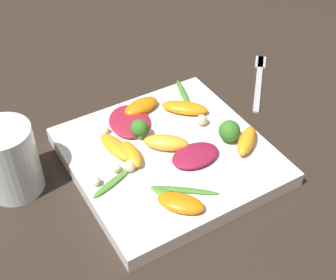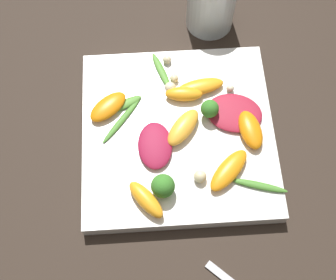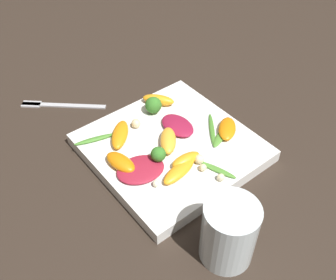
% 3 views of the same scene
% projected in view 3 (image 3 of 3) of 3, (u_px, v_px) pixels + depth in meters
% --- Properties ---
extents(ground_plane, '(2.40, 2.40, 0.00)m').
position_uv_depth(ground_plane, '(171.00, 152.00, 0.77)').
color(ground_plane, '#2D231C').
extents(plate, '(0.29, 0.29, 0.03)m').
position_uv_depth(plate, '(171.00, 148.00, 0.76)').
color(plate, white).
rests_on(plate, ground_plane).
extents(drinking_glass, '(0.08, 0.08, 0.11)m').
position_uv_depth(drinking_glass, '(229.00, 232.00, 0.58)').
color(drinking_glass, silver).
rests_on(drinking_glass, ground_plane).
extents(fork, '(0.15, 0.14, 0.01)m').
position_uv_depth(fork, '(54.00, 104.00, 0.88)').
color(fork, '#B2B2B7').
rests_on(fork, ground_plane).
extents(radicchio_leaf_0, '(0.10, 0.09, 0.01)m').
position_uv_depth(radicchio_leaf_0, '(140.00, 169.00, 0.70)').
color(radicchio_leaf_0, maroon).
rests_on(radicchio_leaf_0, plate).
extents(radicchio_leaf_1, '(0.05, 0.08, 0.01)m').
position_uv_depth(radicchio_leaf_1, '(178.00, 125.00, 0.78)').
color(radicchio_leaf_1, maroon).
rests_on(radicchio_leaf_1, plate).
extents(orange_segment_0, '(0.06, 0.07, 0.02)m').
position_uv_depth(orange_segment_0, '(158.00, 100.00, 0.83)').
color(orange_segment_0, orange).
rests_on(orange_segment_0, plate).
extents(orange_segment_1, '(0.06, 0.03, 0.02)m').
position_uv_depth(orange_segment_1, '(186.00, 160.00, 0.71)').
color(orange_segment_1, orange).
rests_on(orange_segment_1, plate).
extents(orange_segment_2, '(0.08, 0.08, 0.02)m').
position_uv_depth(orange_segment_2, '(120.00, 134.00, 0.76)').
color(orange_segment_2, orange).
rests_on(orange_segment_2, plate).
extents(orange_segment_3, '(0.04, 0.07, 0.02)m').
position_uv_depth(orange_segment_3, '(121.00, 162.00, 0.71)').
color(orange_segment_3, orange).
rests_on(orange_segment_3, plate).
extents(orange_segment_4, '(0.08, 0.04, 0.02)m').
position_uv_depth(orange_segment_4, '(179.00, 171.00, 0.69)').
color(orange_segment_4, orange).
rests_on(orange_segment_4, plate).
extents(orange_segment_5, '(0.07, 0.07, 0.02)m').
position_uv_depth(orange_segment_5, '(169.00, 141.00, 0.74)').
color(orange_segment_5, '#FCAD33').
rests_on(orange_segment_5, plate).
extents(orange_segment_6, '(0.07, 0.07, 0.02)m').
position_uv_depth(orange_segment_6, '(227.00, 129.00, 0.77)').
color(orange_segment_6, orange).
rests_on(orange_segment_6, plate).
extents(broccoli_floret_0, '(0.03, 0.03, 0.04)m').
position_uv_depth(broccoli_floret_0, '(153.00, 105.00, 0.81)').
color(broccoli_floret_0, '#84AD5B').
rests_on(broccoli_floret_0, plate).
extents(broccoli_floret_1, '(0.03, 0.03, 0.03)m').
position_uv_depth(broccoli_floret_1, '(158.00, 155.00, 0.71)').
color(broccoli_floret_1, '#84AD5B').
rests_on(broccoli_floret_1, plate).
extents(arugula_sprig_0, '(0.07, 0.08, 0.00)m').
position_uv_depth(arugula_sprig_0, '(212.00, 129.00, 0.78)').
color(arugula_sprig_0, '#47842D').
rests_on(arugula_sprig_0, plate).
extents(arugula_sprig_1, '(0.08, 0.03, 0.01)m').
position_uv_depth(arugula_sprig_1, '(95.00, 139.00, 0.76)').
color(arugula_sprig_1, '#47842D').
rests_on(arugula_sprig_1, plate).
extents(arugula_sprig_2, '(0.04, 0.07, 0.01)m').
position_uv_depth(arugula_sprig_2, '(217.00, 170.00, 0.70)').
color(arugula_sprig_2, '#518E33').
rests_on(arugula_sprig_2, plate).
extents(arugula_sprig_3, '(0.06, 0.04, 0.01)m').
position_uv_depth(arugula_sprig_3, '(220.00, 137.00, 0.76)').
color(arugula_sprig_3, '#518E33').
rests_on(arugula_sprig_3, plate).
extents(macadamia_nut_0, '(0.01, 0.01, 0.01)m').
position_uv_depth(macadamia_nut_0, '(221.00, 177.00, 0.68)').
color(macadamia_nut_0, beige).
rests_on(macadamia_nut_0, plate).
extents(macadamia_nut_1, '(0.02, 0.02, 0.02)m').
position_uv_depth(macadamia_nut_1, '(199.00, 159.00, 0.71)').
color(macadamia_nut_1, beige).
rests_on(macadamia_nut_1, plate).
extents(macadamia_nut_2, '(0.01, 0.01, 0.01)m').
position_uv_depth(macadamia_nut_2, '(156.00, 184.00, 0.68)').
color(macadamia_nut_2, beige).
rests_on(macadamia_nut_2, plate).
extents(macadamia_nut_3, '(0.01, 0.01, 0.01)m').
position_uv_depth(macadamia_nut_3, '(202.00, 168.00, 0.70)').
color(macadamia_nut_3, beige).
rests_on(macadamia_nut_3, plate).
extents(macadamia_nut_4, '(0.02, 0.02, 0.02)m').
position_uv_depth(macadamia_nut_4, '(136.00, 123.00, 0.78)').
color(macadamia_nut_4, beige).
rests_on(macadamia_nut_4, plate).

